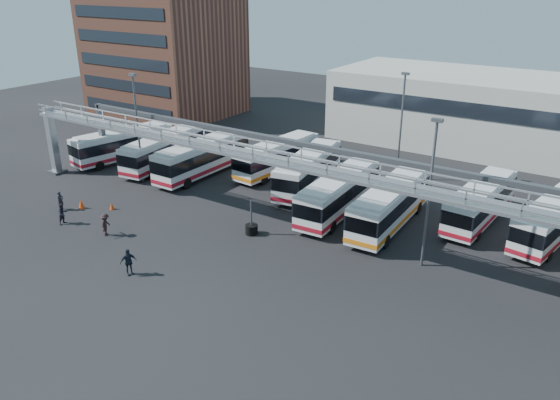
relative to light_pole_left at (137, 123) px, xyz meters
The scene contains 23 objects.
ground 18.78m from the light_pole_left, 26.57° to the right, with size 140.00×140.00×0.00m, color black.
gantry 16.14m from the light_pole_left, ahead, with size 51.40×5.15×7.10m.
apartment_building 28.52m from the light_pole_left, 129.29° to the left, with size 18.00×15.00×16.00m, color brown.
warehouse 41.07m from the light_pole_left, 46.97° to the left, with size 42.00×14.00×8.00m, color #9E9E99.
light_pole_left is the anchor object (origin of this frame).
light_pole_mid 28.02m from the light_pole_left, ahead, with size 0.70×0.35×10.21m.
light_pole_back 24.41m from the light_pole_left, 34.99° to the left, with size 0.70×0.35×10.21m.
bus_0 8.22m from the light_pole_left, 151.96° to the left, with size 4.67×11.15×3.30m.
bus_1 5.93m from the light_pole_left, 107.80° to the left, with size 3.83×11.13×3.31m.
bus_2 6.95m from the light_pole_left, 50.98° to the left, with size 2.69×11.45×3.47m.
bus_3 13.68m from the light_pole_left, 44.38° to the left, with size 3.44×10.83×3.23m.
bus_4 16.30m from the light_pole_left, 26.88° to the left, with size 4.45×11.41×3.38m.
bus_5 19.88m from the light_pole_left, 10.33° to the left, with size 3.12×11.17×3.36m.
bus_6 24.20m from the light_pole_left, ahead, with size 2.99×11.34×3.42m.
bus_7 30.66m from the light_pole_left, 15.79° to the left, with size 3.10×10.75×3.22m.
bus_8 35.68m from the light_pole_left, 12.90° to the left, with size 4.25×10.92×3.24m.
pedestrian_a 9.94m from the light_pole_left, 93.98° to the right, with size 0.60×0.39×1.64m, color black.
pedestrian_b 11.52m from the light_pole_left, 79.20° to the right, with size 0.83×0.65×1.70m, color #241F2B.
pedestrian_c 12.69m from the light_pole_left, 56.56° to the right, with size 1.15×0.66×1.78m, color black.
pedestrian_d 18.48m from the light_pole_left, 46.12° to the right, with size 1.09×0.45×1.86m, color #1B2230.
cone_left 8.74m from the light_pole_left, 65.21° to the right, with size 0.39×0.39×0.62m, color #EC3F0D.
cone_right 9.22m from the light_pole_left, 85.79° to the right, with size 0.50×0.50×0.80m, color #EC3F0D.
tire_stack 16.72m from the light_pole_left, 12.74° to the right, with size 0.96×0.96×2.74m.
Camera 1 is at (22.05, -25.52, 18.34)m, focal length 35.00 mm.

